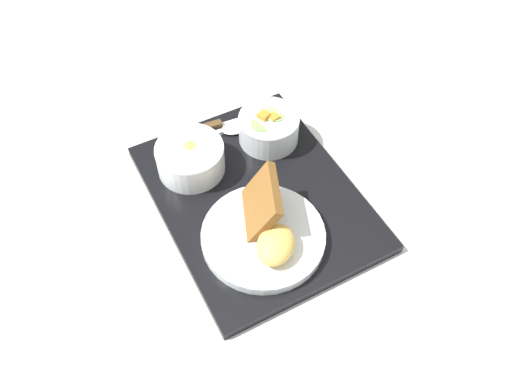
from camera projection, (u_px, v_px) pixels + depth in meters
The scene contains 7 objects.
ground_plane at pixel (256, 200), 0.95m from camera, with size 4.00×4.00×0.00m, color silver.
serving_tray at pixel (256, 197), 0.95m from camera, with size 0.44×0.36×0.02m.
bowl_salad at pixel (269, 127), 0.99m from camera, with size 0.11×0.11×0.06m.
bowl_soup at pixel (190, 157), 0.95m from camera, with size 0.12×0.12×0.06m.
plate_main at pixel (264, 233), 0.87m from camera, with size 0.20×0.20×0.10m.
knife at pixel (212, 127), 1.03m from camera, with size 0.02×0.18×0.01m.
spoon at pixel (222, 132), 1.02m from camera, with size 0.04×0.17×0.01m.
Camera 1 is at (0.53, -0.22, 0.76)m, focal length 38.00 mm.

